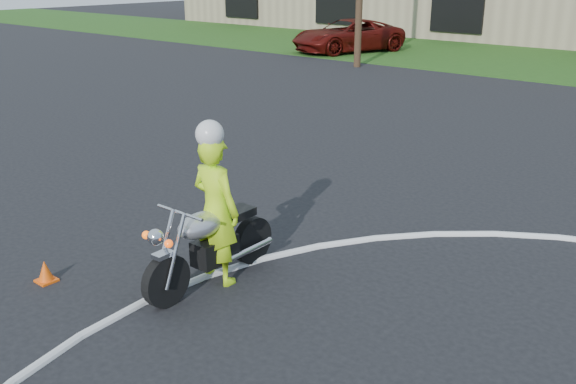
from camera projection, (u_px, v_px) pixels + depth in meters
The scene contains 3 objects.
primary_motorcycle at pixel (209, 244), 8.27m from camera, with size 0.78×2.24×1.18m.
rider_primary_grp at pixel (215, 206), 8.21m from camera, with size 0.73×0.49×2.19m.
pickup_grp at pixel (348, 36), 30.64m from camera, with size 4.24×6.05×1.53m.
Camera 1 is at (-0.11, -1.24, 3.97)m, focal length 40.00 mm.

